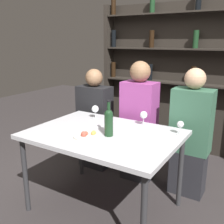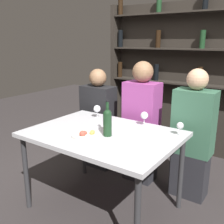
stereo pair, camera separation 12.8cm
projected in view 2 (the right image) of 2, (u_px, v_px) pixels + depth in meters
name	position (u px, v px, depth m)	size (l,w,h in m)	color
ground_plane	(104.00, 207.00, 2.44)	(10.00, 10.00, 0.00)	#332D2D
dining_table	(103.00, 139.00, 2.26)	(1.26, 0.91, 0.74)	silver
wine_rack_wall	(178.00, 73.00, 3.48)	(2.01, 0.21, 2.10)	#28231E
wine_bottle	(107.00, 121.00, 2.13)	(0.07, 0.07, 0.30)	#19381E
wine_glass_0	(97.00, 109.00, 2.63)	(0.07, 0.07, 0.13)	silver
wine_glass_1	(144.00, 116.00, 2.38)	(0.07, 0.07, 0.14)	silver
wine_glass_2	(180.00, 126.00, 2.14)	(0.06, 0.06, 0.12)	silver
food_plate_0	(86.00, 135.00, 2.16)	(0.23, 0.23, 0.05)	silver
seated_person_left	(98.00, 122.00, 3.12)	(0.39, 0.22, 1.19)	#26262B
seated_person_center	(141.00, 125.00, 2.78)	(0.36, 0.22, 1.30)	#26262B
seated_person_right	(192.00, 139.00, 2.49)	(0.37, 0.22, 1.26)	#26262B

